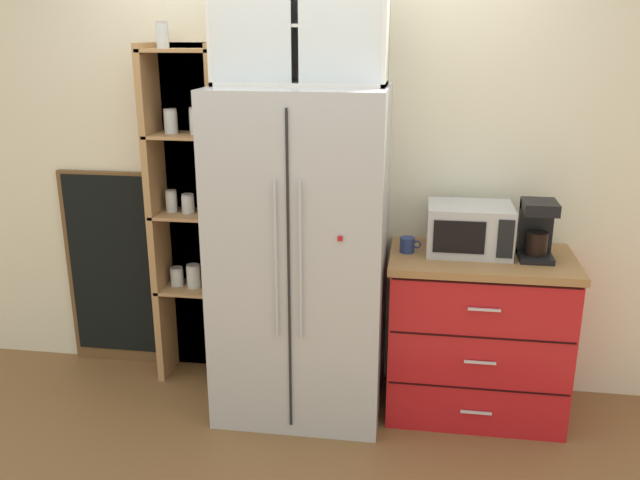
{
  "coord_description": "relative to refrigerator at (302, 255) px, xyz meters",
  "views": [
    {
      "loc": [
        0.61,
        -3.35,
        2.04
      ],
      "look_at": [
        0.1,
        -0.0,
        0.98
      ],
      "focal_mm": 37.5,
      "sensor_mm": 36.0,
      "label": 1
    }
  ],
  "objects": [
    {
      "name": "ground_plane",
      "position": [
        -0.0,
        0.0,
        -0.89
      ],
      "size": [
        10.68,
        10.68,
        0.0
      ],
      "primitive_type": "plane",
      "color": "brown"
    },
    {
      "name": "wall_back_cream",
      "position": [
        -0.0,
        0.4,
        0.38
      ],
      "size": [
        4.98,
        0.1,
        2.55
      ],
      "primitive_type": "cube",
      "color": "silver",
      "rests_on": "ground"
    },
    {
      "name": "refrigerator",
      "position": [
        0.0,
        0.0,
        0.0
      ],
      "size": [
        0.89,
        0.73,
        1.78
      ],
      "color": "#B7BABF",
      "rests_on": "ground"
    },
    {
      "name": "pantry_shelf_column",
      "position": [
        -0.7,
        0.28,
        0.14
      ],
      "size": [
        0.47,
        0.3,
        2.09
      ],
      "color": "brown",
      "rests_on": "ground"
    },
    {
      "name": "counter_cabinet",
      "position": [
        0.95,
        0.07,
        -0.43
      ],
      "size": [
        0.97,
        0.59,
        0.91
      ],
      "color": "red",
      "rests_on": "ground"
    },
    {
      "name": "microwave",
      "position": [
        0.88,
        0.12,
        0.15
      ],
      "size": [
        0.44,
        0.33,
        0.26
      ],
      "color": "#B7BABF",
      "rests_on": "counter_cabinet"
    },
    {
      "name": "coffee_maker",
      "position": [
        1.22,
        0.08,
        0.18
      ],
      "size": [
        0.17,
        0.2,
        0.31
      ],
      "color": "black",
      "rests_on": "counter_cabinet"
    },
    {
      "name": "mug_navy",
      "position": [
        0.56,
        0.07,
        0.06
      ],
      "size": [
        0.11,
        0.08,
        0.08
      ],
      "color": "navy",
      "rests_on": "counter_cabinet"
    },
    {
      "name": "bottle_cobalt",
      "position": [
        0.95,
        0.11,
        0.13
      ],
      "size": [
        0.07,
        0.07,
        0.25
      ],
      "color": "navy",
      "rests_on": "counter_cabinet"
    },
    {
      "name": "upper_cabinet",
      "position": [
        -0.0,
        0.05,
        1.17
      ],
      "size": [
        0.86,
        0.32,
        0.57
      ],
      "color": "silver",
      "rests_on": "refrigerator"
    },
    {
      "name": "chalkboard_menu",
      "position": [
        -1.25,
        0.33,
        -0.27
      ],
      "size": [
        0.6,
        0.04,
        1.24
      ],
      "color": "brown",
      "rests_on": "ground"
    }
  ]
}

